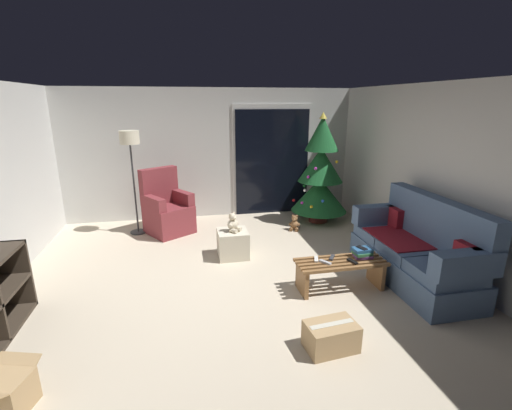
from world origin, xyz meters
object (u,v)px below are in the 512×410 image
(coffee_table, at_px, (340,270))
(teddy_bear_chestnut_by_tree, at_px, (294,224))
(book_stack, at_px, (362,253))
(ottoman, at_px, (233,244))
(floor_lamp, at_px, (130,148))
(cell_phone, at_px, (362,248))
(cardboard_box_open_near_shelf, at_px, (5,393))
(armchair, at_px, (167,210))
(remote_graphite, at_px, (332,257))
(cardboard_box_taped_mid_floor, at_px, (331,336))
(couch, at_px, (417,250))
(remote_black, at_px, (352,261))
(teddy_bear_cream, at_px, (233,223))
(christmas_tree, at_px, (320,175))
(remote_silver, at_px, (325,262))
(remote_white, at_px, (316,259))

(coffee_table, xyz_separation_m, teddy_bear_chestnut_by_tree, (0.09, 2.13, -0.13))
(book_stack, height_order, ottoman, book_stack)
(book_stack, relative_size, floor_lamp, 0.13)
(cell_phone, distance_m, cardboard_box_open_near_shelf, 3.76)
(armchair, relative_size, floor_lamp, 0.63)
(remote_graphite, xyz_separation_m, cardboard_box_taped_mid_floor, (-0.48, -1.13, -0.25))
(floor_lamp, relative_size, teddy_bear_chestnut_by_tree, 6.25)
(couch, height_order, cell_phone, couch)
(coffee_table, xyz_separation_m, remote_graphite, (-0.08, 0.09, 0.13))
(book_stack, distance_m, cardboard_box_taped_mid_floor, 1.42)
(remote_black, distance_m, floor_lamp, 3.99)
(cell_phone, relative_size, floor_lamp, 0.08)
(book_stack, relative_size, cell_phone, 1.62)
(remote_graphite, height_order, ottoman, ottoman)
(coffee_table, relative_size, teddy_bear_cream, 3.86)
(couch, distance_m, ottoman, 2.53)
(book_stack, bearing_deg, armchair, 135.03)
(christmas_tree, bearing_deg, cardboard_box_taped_mid_floor, -109.46)
(teddy_bear_cream, bearing_deg, armchair, 127.57)
(christmas_tree, distance_m, floor_lamp, 3.41)
(coffee_table, xyz_separation_m, armchair, (-2.14, 2.50, 0.15))
(remote_graphite, distance_m, teddy_bear_cream, 1.56)
(cardboard_box_open_near_shelf, bearing_deg, remote_silver, 21.11)
(ottoman, bearing_deg, cell_phone, -38.42)
(cell_phone, bearing_deg, cardboard_box_open_near_shelf, -179.14)
(remote_graphite, height_order, remote_silver, same)
(remote_black, height_order, teddy_bear_chestnut_by_tree, remote_black)
(teddy_bear_chestnut_by_tree, bearing_deg, remote_graphite, -94.86)
(remote_white, bearing_deg, christmas_tree, -92.93)
(remote_black, bearing_deg, cardboard_box_open_near_shelf, 1.68)
(floor_lamp, height_order, cardboard_box_open_near_shelf, floor_lamp)
(couch, distance_m, coffee_table, 1.08)
(cell_phone, height_order, ottoman, cell_phone)
(coffee_table, bearing_deg, remote_graphite, 131.00)
(remote_white, bearing_deg, cell_phone, -162.50)
(remote_silver, distance_m, christmas_tree, 2.74)
(armchair, relative_size, cardboard_box_open_near_shelf, 2.12)
(couch, height_order, christmas_tree, christmas_tree)
(remote_white, xyz_separation_m, cell_phone, (0.59, -0.02, 0.11))
(couch, relative_size, book_stack, 8.31)
(coffee_table, relative_size, remote_graphite, 7.05)
(floor_lamp, bearing_deg, remote_black, -43.38)
(armchair, height_order, teddy_bear_cream, armchair)
(book_stack, distance_m, christmas_tree, 2.53)
(remote_silver, distance_m, cardboard_box_taped_mid_floor, 1.10)
(remote_black, bearing_deg, christmas_tree, -119.44)
(remote_white, height_order, teddy_bear_cream, teddy_bear_cream)
(teddy_bear_chestnut_by_tree, bearing_deg, armchair, 170.69)
(cardboard_box_open_near_shelf, height_order, cardboard_box_taped_mid_floor, cardboard_box_open_near_shelf)
(christmas_tree, bearing_deg, remote_black, -102.62)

